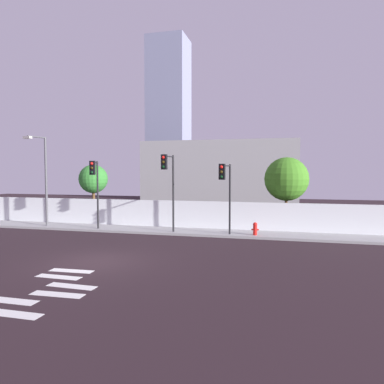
{
  "coord_description": "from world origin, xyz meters",
  "views": [
    {
      "loc": [
        7.95,
        -14.04,
        3.94
      ],
      "look_at": [
        2.69,
        6.5,
        2.74
      ],
      "focal_mm": 33.78,
      "sensor_mm": 36.0,
      "label": 1
    }
  ],
  "objects": [
    {
      "name": "traffic_light_left",
      "position": [
        -3.99,
        7.1,
        3.41
      ],
      "size": [
        0.36,
        1.06,
        4.48
      ],
      "color": "black",
      "rests_on": "sidewalk"
    },
    {
      "name": "crosswalk_marking",
      "position": [
        0.34,
        -3.67,
        0.0
      ],
      "size": [
        2.95,
        4.73,
        0.01
      ],
      "color": "silver",
      "rests_on": "ground"
    },
    {
      "name": "fire_hydrant",
      "position": [
        6.3,
        7.6,
        0.56
      ],
      "size": [
        0.44,
        0.26,
        0.77
      ],
      "color": "red",
      "rests_on": "sidewalk"
    },
    {
      "name": "traffic_light_center",
      "position": [
        4.64,
        6.77,
        3.27
      ],
      "size": [
        0.5,
        1.64,
        4.23
      ],
      "color": "black",
      "rests_on": "sidewalk"
    },
    {
      "name": "roadside_tree_leftmost",
      "position": [
        -6.13,
        10.67,
        3.35
      ],
      "size": [
        2.17,
        2.17,
        4.47
      ],
      "color": "brown",
      "rests_on": "ground"
    },
    {
      "name": "ground_plane",
      "position": [
        0.0,
        0.0,
        0.0
      ],
      "size": [
        80.0,
        80.0,
        0.0
      ],
      "primitive_type": "plane",
      "color": "black"
    },
    {
      "name": "sidewalk",
      "position": [
        0.0,
        8.2,
        0.07
      ],
      "size": [
        36.0,
        2.4,
        0.15
      ],
      "primitive_type": "cube",
      "color": "#949494",
      "rests_on": "ground"
    },
    {
      "name": "tower_on_skyline",
      "position": [
        -8.15,
        35.49,
        11.36
      ],
      "size": [
        5.39,
        5.0,
        22.71
      ],
      "primitive_type": "cube",
      "color": "gray",
      "rests_on": "ground"
    },
    {
      "name": "perimeter_wall",
      "position": [
        0.0,
        9.49,
        1.05
      ],
      "size": [
        36.0,
        0.18,
        1.8
      ],
      "primitive_type": "cube",
      "color": "silver",
      "rests_on": "sidewalk"
    },
    {
      "name": "low_building_distant",
      "position": [
        1.46,
        23.49,
        3.52
      ],
      "size": [
        15.73,
        6.0,
        7.04
      ],
      "primitive_type": "cube",
      "color": "#9E9E9E",
      "rests_on": "ground"
    },
    {
      "name": "roadside_tree_midleft",
      "position": [
        8.09,
        10.67,
        3.44
      ],
      "size": [
        2.9,
        2.9,
        4.89
      ],
      "color": "brown",
      "rests_on": "ground"
    },
    {
      "name": "street_lamp_curbside",
      "position": [
        -8.16,
        7.52,
        3.81
      ],
      "size": [
        0.66,
        1.71,
        6.17
      ],
      "color": "#4C4C51",
      "rests_on": "sidewalk"
    },
    {
      "name": "traffic_light_right",
      "position": [
        1.1,
        6.92,
        3.66
      ],
      "size": [
        0.45,
        1.43,
        4.81
      ],
      "color": "black",
      "rests_on": "sidewalk"
    }
  ]
}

